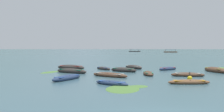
{
  "coord_description": "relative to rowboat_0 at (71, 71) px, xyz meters",
  "views": [
    {
      "loc": [
        -2.81,
        -9.32,
        2.99
      ],
      "look_at": [
        -1.22,
        52.64,
        0.96
      ],
      "focal_mm": 36.96,
      "sensor_mm": 36.0,
      "label": 1
    }
  ],
  "objects": [
    {
      "name": "ground_plane",
      "position": [
        7.06,
        1481.04,
        -0.21
      ],
      "size": [
        6000.0,
        6000.0,
        0.0
      ],
      "primitive_type": "plane",
      "color": "#385660"
    },
    {
      "name": "mountain_2",
      "position": [
        22.6,
        2313.89,
        127.5
      ],
      "size": [
        1099.52,
        1099.52,
        255.42
      ],
      "primitive_type": "cone",
      "color": "slate",
      "rests_on": "ground"
    },
    {
      "name": "mountain_3",
      "position": [
        801.79,
        2294.05,
        288.97
      ],
      "size": [
        2215.59,
        2215.59,
        578.37
      ],
      "primitive_type": "cone",
      "color": "#4C5B56",
      "rests_on": "ground"
    },
    {
      "name": "rowboat_0",
      "position": [
        0.0,
        0.0,
        0.0
      ],
      "size": [
        4.46,
        3.37,
        0.68
      ],
      "color": "#2D2826",
      "rests_on": "ground"
    },
    {
      "name": "rowboat_1",
      "position": [
        9.01,
        -2.44,
        -0.05
      ],
      "size": [
        1.13,
        3.27,
        0.52
      ],
      "color": "#4C3323",
      "rests_on": "ground"
    },
    {
      "name": "rowboat_2",
      "position": [
        12.9,
        3.64,
        -0.04
      ],
      "size": [
        3.38,
        2.83,
        0.54
      ],
      "color": "navy",
      "rests_on": "ground"
    },
    {
      "name": "rowboat_4",
      "position": [
        4.63,
        -3.88,
        -0.04
      ],
      "size": [
        4.24,
        3.56,
        0.55
      ],
      "color": "#4C3323",
      "rests_on": "ground"
    },
    {
      "name": "rowboat_5",
      "position": [
        13.04,
        -3.8,
        -0.05
      ],
      "size": [
        3.67,
        1.67,
        0.51
      ],
      "color": "#4C3323",
      "rests_on": "ground"
    },
    {
      "name": "rowboat_6",
      "position": [
        6.5,
        1.43,
        -0.0
      ],
      "size": [
        3.79,
        3.25,
        0.68
      ],
      "color": "#2D2826",
      "rests_on": "ground"
    },
    {
      "name": "rowboat_7",
      "position": [
        -0.88,
        5.25,
        0.03
      ],
      "size": [
        4.7,
        3.29,
        0.79
      ],
      "color": "#2D2826",
      "rests_on": "ground"
    },
    {
      "name": "rowboat_8",
      "position": [
        11.26,
        -9.07,
        -0.07
      ],
      "size": [
        3.59,
        0.92,
        0.46
      ],
      "color": "brown",
      "rests_on": "ground"
    },
    {
      "name": "rowboat_9",
      "position": [
        0.51,
        -6.27,
        -0.02
      ],
      "size": [
        2.85,
        4.08,
        0.62
      ],
      "color": "navy",
      "rests_on": "ground"
    },
    {
      "name": "rowboat_10",
      "position": [
        8.35,
        5.83,
        -0.0
      ],
      "size": [
        2.89,
        3.84,
        0.67
      ],
      "color": "#2D2826",
      "rests_on": "ground"
    },
    {
      "name": "rowboat_11",
      "position": [
        18.21,
        0.67,
        0.03
      ],
      "size": [
        2.03,
        4.51,
        0.77
      ],
      "color": "#4C3323",
      "rests_on": "ground"
    },
    {
      "name": "rowboat_12",
      "position": [
        3.88,
        4.29,
        -0.06
      ],
      "size": [
        2.49,
        3.03,
        0.49
      ],
      "color": "#2D2826",
      "rests_on": "ground"
    },
    {
      "name": "rowboat_13",
      "position": [
        4.71,
        -9.39,
        -0.07
      ],
      "size": [
        3.12,
        2.71,
        0.44
      ],
      "color": "navy",
      "rests_on": "ground"
    },
    {
      "name": "ferry_0",
      "position": [
        30.54,
        183.01,
        0.23
      ],
      "size": [
        10.8,
        6.44,
        2.54
      ],
      "color": "#2D2826",
      "rests_on": "ground"
    },
    {
      "name": "ferry_1",
      "position": [
        53.13,
        145.36,
        0.23
      ],
      "size": [
        10.14,
        4.53,
        2.54
      ],
      "color": "brown",
      "rests_on": "ground"
    },
    {
      "name": "mooring_buoy",
      "position": [
        12.37,
        -6.23,
        -0.11
      ],
      "size": [
        0.47,
        0.47,
        0.87
      ],
      "color": "yellow",
      "rests_on": "ground"
    },
    {
      "name": "weed_patch_0",
      "position": [
        5.46,
        -11.42,
        -0.21
      ],
      "size": [
        2.97,
        3.88,
        0.14
      ],
      "primitive_type": "ellipsoid",
      "rotation": [
        0.0,
        0.0,
        1.43
      ],
      "color": "#477033",
      "rests_on": "ground"
    },
    {
      "name": "weed_patch_1",
      "position": [
        22.23,
        6.12,
        -0.21
      ],
      "size": [
        3.21,
        3.64,
        0.14
      ],
      "primitive_type": "ellipsoid",
      "rotation": [
        0.0,
        0.0,
        1.41
      ],
      "color": "#477033",
      "rests_on": "ground"
    },
    {
      "name": "weed_patch_2",
      "position": [
        -2.81,
        0.73,
        -0.21
      ],
      "size": [
        2.56,
        3.56,
        0.14
      ],
      "primitive_type": "ellipsoid",
      "rotation": [
        0.0,
        0.0,
        1.18
      ],
      "color": "#477033",
      "rests_on": "ground"
    },
    {
      "name": "weed_patch_4",
      "position": [
        6.64,
        -10.48,
        -0.21
      ],
      "size": [
        2.25,
        1.96,
        0.14
      ],
      "primitive_type": "ellipsoid",
      "rotation": [
        0.0,
        0.0,
        1.99
      ],
      "color": "#477033",
      "rests_on": "ground"
    }
  ]
}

